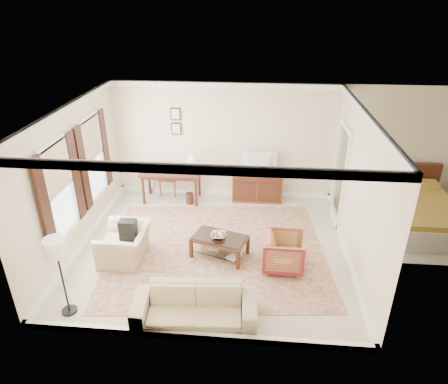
% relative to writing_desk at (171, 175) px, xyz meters
% --- Properties ---
extents(room_shell, '(5.51, 5.01, 2.91)m').
position_rel_writing_desk_xyz_m(room_shell, '(1.28, -2.03, 1.78)').
color(room_shell, beige).
rests_on(room_shell, ground).
extents(annex_bedroom, '(3.00, 2.70, 2.90)m').
position_rel_writing_desk_xyz_m(annex_bedroom, '(5.77, -0.88, -0.36)').
color(annex_bedroom, beige).
rests_on(annex_bedroom, ground).
extents(window_front, '(0.12, 1.56, 1.80)m').
position_rel_writing_desk_xyz_m(window_front, '(-1.42, -2.73, 0.85)').
color(window_front, '#CCB284').
rests_on(window_front, room_shell).
extents(window_rear, '(0.12, 1.56, 1.80)m').
position_rel_writing_desk_xyz_m(window_rear, '(-1.42, -1.13, 0.85)').
color(window_rear, '#CCB284').
rests_on(window_rear, room_shell).
extents(doorway, '(0.10, 1.12, 2.25)m').
position_rel_writing_desk_xyz_m(doorway, '(3.99, -0.53, 0.38)').
color(doorway, white).
rests_on(doorway, room_shell).
extents(rug, '(4.69, 4.13, 0.01)m').
position_rel_writing_desk_xyz_m(rug, '(1.35, -2.13, -0.69)').
color(rug, '#582B1D').
rests_on(rug, room_shell).
extents(writing_desk, '(1.47, 0.74, 0.80)m').
position_rel_writing_desk_xyz_m(writing_desk, '(0.00, 0.00, 0.00)').
color(writing_desk, '#421E13').
rests_on(writing_desk, room_shell).
extents(desk_chair, '(0.49, 0.49, 1.05)m').
position_rel_writing_desk_xyz_m(desk_chair, '(-0.15, 0.35, -0.17)').
color(desk_chair, brown).
rests_on(desk_chair, room_shell).
extents(desk_lamp, '(0.32, 0.32, 0.50)m').
position_rel_writing_desk_xyz_m(desk_lamp, '(0.57, 0.00, 0.36)').
color(desk_lamp, silver).
rests_on(desk_lamp, writing_desk).
extents(framed_prints, '(0.25, 0.04, 0.68)m').
position_rel_writing_desk_xyz_m(framed_prints, '(0.10, 0.44, 1.24)').
color(framed_prints, '#421E13').
rests_on(framed_prints, room_shell).
extents(sideboard, '(1.23, 0.47, 0.75)m').
position_rel_writing_desk_xyz_m(sideboard, '(2.14, 0.20, -0.32)').
color(sideboard, brown).
rests_on(sideboard, room_shell).
extents(tv, '(0.88, 0.51, 0.12)m').
position_rel_writing_desk_xyz_m(tv, '(2.14, 0.18, 0.50)').
color(tv, black).
rests_on(tv, sideboard).
extents(coffee_table, '(1.19, 0.91, 0.45)m').
position_rel_writing_desk_xyz_m(coffee_table, '(1.44, -2.30, -0.35)').
color(coffee_table, '#421E13').
rests_on(coffee_table, room_shell).
extents(fruit_bowl, '(0.42, 0.42, 0.10)m').
position_rel_writing_desk_xyz_m(fruit_bowl, '(1.42, -2.32, -0.20)').
color(fruit_bowl, silver).
rests_on(fruit_bowl, coffee_table).
extents(book_a, '(0.27, 0.15, 0.38)m').
position_rel_writing_desk_xyz_m(book_a, '(1.26, -2.21, -0.52)').
color(book_a, brown).
rests_on(book_a, coffee_table).
extents(book_b, '(0.24, 0.19, 0.38)m').
position_rel_writing_desk_xyz_m(book_b, '(1.67, -2.48, -0.52)').
color(book_b, brown).
rests_on(book_b, coffee_table).
extents(striped_armchair, '(0.73, 0.78, 0.78)m').
position_rel_writing_desk_xyz_m(striped_armchair, '(2.68, -2.57, -0.31)').
color(striped_armchair, maroon).
rests_on(striped_armchair, room_shell).
extents(club_armchair, '(0.67, 1.04, 0.90)m').
position_rel_writing_desk_xyz_m(club_armchair, '(-0.40, -2.56, -0.24)').
color(club_armchair, tan).
rests_on(club_armchair, room_shell).
extents(backpack, '(0.24, 0.34, 0.40)m').
position_rel_writing_desk_xyz_m(backpack, '(-0.31, -2.52, 0.00)').
color(backpack, black).
rests_on(backpack, club_armchair).
extents(sofa, '(1.99, 0.70, 0.77)m').
position_rel_writing_desk_xyz_m(sofa, '(1.22, -4.10, -0.31)').
color(sofa, tan).
rests_on(sofa, room_shell).
extents(floor_lamp, '(0.35, 0.35, 1.42)m').
position_rel_writing_desk_xyz_m(floor_lamp, '(-0.89, -4.10, 0.48)').
color(floor_lamp, black).
rests_on(floor_lamp, room_shell).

